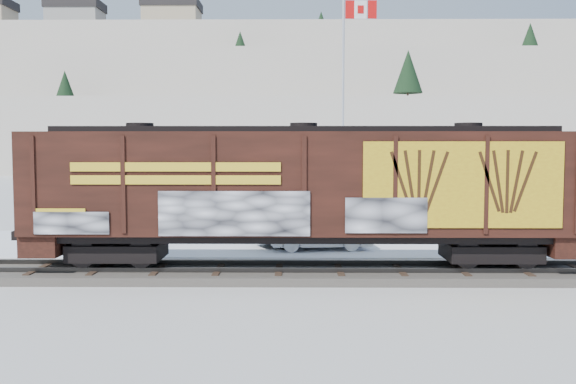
{
  "coord_description": "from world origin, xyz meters",
  "views": [
    {
      "loc": [
        2.51,
        -21.24,
        4.33
      ],
      "look_at": [
        2.27,
        3.0,
        2.63
      ],
      "focal_mm": 40.0,
      "sensor_mm": 36.0,
      "label": 1
    }
  ],
  "objects_px": {
    "flagpole": "(345,139)",
    "car_white": "(320,233)",
    "hopper_railcar": "(304,188)",
    "car_silver": "(124,224)",
    "car_dark": "(306,230)"
  },
  "relations": [
    {
      "from": "flagpole",
      "to": "car_white",
      "type": "relative_size",
      "value": 2.96
    },
    {
      "from": "hopper_railcar",
      "to": "car_white",
      "type": "height_order",
      "value": "hopper_railcar"
    },
    {
      "from": "car_silver",
      "to": "car_white",
      "type": "relative_size",
      "value": 1.05
    },
    {
      "from": "flagpole",
      "to": "car_silver",
      "type": "xyz_separation_m",
      "value": [
        -10.68,
        -7.03,
        -3.98
      ]
    },
    {
      "from": "hopper_railcar",
      "to": "flagpole",
      "type": "height_order",
      "value": "flagpole"
    },
    {
      "from": "car_white",
      "to": "car_dark",
      "type": "distance_m",
      "value": 1.4
    },
    {
      "from": "hopper_railcar",
      "to": "flagpole",
      "type": "xyz_separation_m",
      "value": [
        2.53,
        15.06,
        1.79
      ]
    },
    {
      "from": "car_white",
      "to": "car_dark",
      "type": "relative_size",
      "value": 0.93
    },
    {
      "from": "hopper_railcar",
      "to": "car_dark",
      "type": "distance_m",
      "value": 7.18
    },
    {
      "from": "flagpole",
      "to": "car_silver",
      "type": "distance_m",
      "value": 13.39
    },
    {
      "from": "hopper_railcar",
      "to": "car_dark",
      "type": "relative_size",
      "value": 3.91
    },
    {
      "from": "hopper_railcar",
      "to": "car_silver",
      "type": "height_order",
      "value": "hopper_railcar"
    },
    {
      "from": "flagpole",
      "to": "car_dark",
      "type": "xyz_separation_m",
      "value": [
        -2.34,
        -8.26,
        -4.07
      ]
    },
    {
      "from": "hopper_railcar",
      "to": "car_dark",
      "type": "height_order",
      "value": "hopper_railcar"
    },
    {
      "from": "car_silver",
      "to": "car_dark",
      "type": "xyz_separation_m",
      "value": [
        8.34,
        -1.23,
        -0.09
      ]
    }
  ]
}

